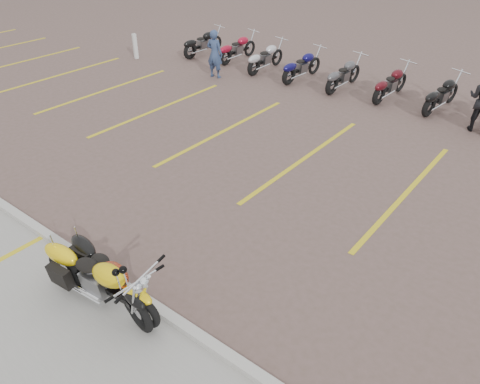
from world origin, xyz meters
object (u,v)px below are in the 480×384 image
object	(u,v)px
yellow_cruiser	(100,279)
bollard	(135,46)
person_a	(215,54)
flame_cruiser	(110,276)

from	to	relation	value
yellow_cruiser	bollard	size ratio (longest dim) A/B	2.46
yellow_cruiser	bollard	world-z (taller)	bollard
yellow_cruiser	bollard	xyz separation A→B (m)	(-10.24, 9.61, -0.00)
yellow_cruiser	bollard	distance (m)	14.04
person_a	bollard	distance (m)	4.17
flame_cruiser	bollard	size ratio (longest dim) A/B	2.34
yellow_cruiser	person_a	size ratio (longest dim) A/B	1.42
flame_cruiser	person_a	world-z (taller)	person_a
flame_cruiser	bollard	distance (m)	13.98
person_a	bollard	xyz separation A→B (m)	(-4.15, -0.23, -0.36)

